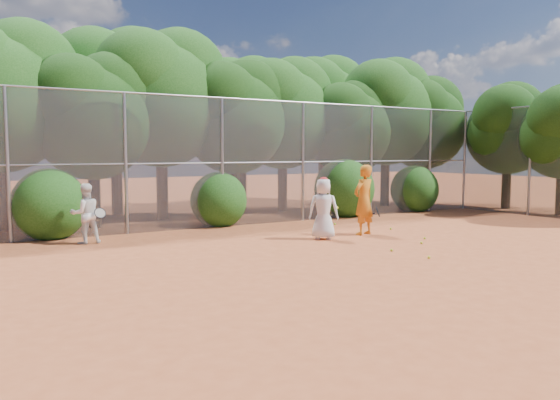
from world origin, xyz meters
TOP-DOWN VIEW (x-y plane):
  - ground at (0.00, 0.00)m, footprint 80.00×80.00m
  - fence_back at (-0.12, 6.00)m, footprint 20.05×0.09m
  - fence_side at (10.00, 3.00)m, footprint 0.09×6.09m
  - tree_2 at (-4.45, 7.83)m, footprint 3.99×3.47m
  - tree_3 at (-1.94, 8.84)m, footprint 4.89×4.26m
  - tree_4 at (0.55, 8.24)m, footprint 4.19×3.64m
  - tree_5 at (3.06, 9.04)m, footprint 4.51×3.92m
  - tree_6 at (5.55, 8.03)m, footprint 3.86×3.36m
  - tree_7 at (8.06, 8.64)m, footprint 4.77×4.14m
  - tree_8 at (10.05, 8.34)m, footprint 4.25×3.70m
  - tree_10 at (-2.93, 11.05)m, footprint 5.15×4.48m
  - tree_11 at (2.06, 10.64)m, footprint 4.64×4.03m
  - tree_12 at (6.56, 11.24)m, footprint 5.02×4.37m
  - tree_13 at (11.45, 5.03)m, footprint 3.86×3.36m
  - bush_0 at (-6.00, 6.30)m, footprint 2.00×2.00m
  - bush_1 at (-1.00, 6.30)m, footprint 1.80×1.80m
  - bush_2 at (4.00, 6.30)m, footprint 2.20×2.20m
  - bush_3 at (7.50, 6.30)m, footprint 1.90×1.90m
  - player_yellow at (1.69, 2.40)m, footprint 0.90×0.67m
  - player_teen at (0.26, 2.33)m, footprint 0.95×0.91m
  - player_white at (-5.36, 4.86)m, footprint 0.85×0.72m
  - ball_0 at (1.94, 0.41)m, footprint 0.07×0.07m
  - ball_1 at (3.03, 2.74)m, footprint 0.07×0.07m
  - ball_2 at (0.66, -1.08)m, footprint 0.07×0.07m
  - ball_3 at (2.57, 0.91)m, footprint 0.07×0.07m
  - ball_4 at (0.57, 0.01)m, footprint 0.07×0.07m
  - ball_5 at (2.24, 4.48)m, footprint 0.07×0.07m

SIDE VIEW (x-z plane):
  - ground at x=0.00m, z-range 0.00..0.00m
  - ball_0 at x=1.94m, z-range 0.00..0.07m
  - ball_1 at x=3.03m, z-range 0.00..0.07m
  - ball_2 at x=0.66m, z-range 0.00..0.07m
  - ball_3 at x=2.57m, z-range 0.00..0.07m
  - ball_4 at x=0.57m, z-range 0.00..0.07m
  - ball_5 at x=2.24m, z-range 0.00..0.07m
  - player_white at x=-5.36m, z-range 0.00..1.54m
  - player_teen at x=0.26m, z-range -0.01..1.66m
  - bush_1 at x=-1.00m, z-range 0.00..1.80m
  - bush_3 at x=7.50m, z-range 0.00..1.90m
  - player_yellow at x=1.69m, z-range 0.00..1.97m
  - bush_0 at x=-6.00m, z-range 0.00..2.00m
  - bush_2 at x=4.00m, z-range 0.00..2.20m
  - fence_side at x=10.00m, z-range 0.04..4.06m
  - fence_back at x=-0.12m, z-range 0.04..4.06m
  - tree_6 at x=5.55m, z-range 0.82..6.11m
  - tree_13 at x=11.45m, z-range 0.82..6.11m
  - tree_2 at x=-4.45m, z-range 0.85..6.32m
  - tree_4 at x=0.55m, z-range 0.89..6.62m
  - tree_8 at x=10.05m, z-range 0.91..6.73m
  - tree_5 at x=3.06m, z-range 0.96..7.13m
  - tree_11 at x=2.06m, z-range 0.99..7.34m
  - tree_7 at x=8.06m, z-range 1.02..7.54m
  - tree_3 at x=-1.94m, z-range 1.04..7.75m
  - tree_12 at x=6.56m, z-range 1.07..7.95m
  - tree_10 at x=-2.93m, z-range 1.10..8.16m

